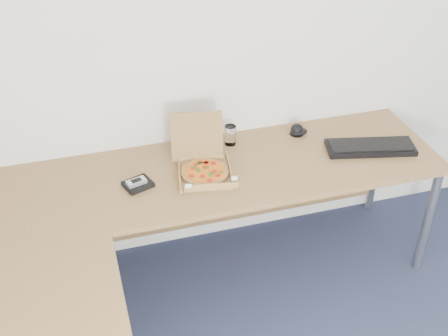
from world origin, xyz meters
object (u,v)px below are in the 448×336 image
object	(u,v)px
desk	(164,239)
pizza_box	(204,168)
drinking_glass	(230,135)
keyboard	(370,147)
wallet	(138,184)

from	to	relation	value
desk	pizza_box	xyz separation A→B (m)	(0.30, 0.41, 0.06)
drinking_glass	keyboard	xyz separation A→B (m)	(0.72, -0.28, -0.04)
desk	keyboard	size ratio (longest dim) A/B	5.20
desk	wallet	size ratio (longest dim) A/B	18.50
desk	wallet	bearing A→B (deg)	97.11
drinking_glass	wallet	bearing A→B (deg)	-155.56
pizza_box	wallet	distance (m)	0.35
desk	drinking_glass	world-z (taller)	drinking_glass
drinking_glass	keyboard	size ratio (longest dim) A/B	0.23
desk	wallet	distance (m)	0.40
drinking_glass	wallet	world-z (taller)	drinking_glass
pizza_box	keyboard	world-z (taller)	pizza_box
desk	keyboard	world-z (taller)	keyboard
drinking_glass	wallet	xyz separation A→B (m)	(-0.56, -0.26, -0.05)
wallet	drinking_glass	bearing A→B (deg)	4.87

